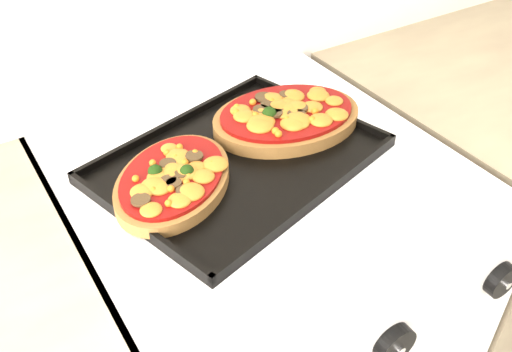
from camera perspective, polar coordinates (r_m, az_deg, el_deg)
stove at (r=1.22m, az=0.28°, el=-16.38°), size 0.60×0.60×0.91m
control_panel at (r=0.76m, az=13.39°, el=-14.56°), size 0.60×0.02×0.09m
knob_center at (r=0.75m, az=13.67°, el=-16.02°), size 0.06×0.02×0.06m
knob_right at (r=0.86m, az=23.30°, el=-9.53°), size 0.05×0.02×0.05m
baking_tray at (r=0.89m, az=-1.70°, el=1.77°), size 0.49×0.41×0.02m
pizza_left at (r=0.84m, az=-8.33°, el=-0.24°), size 0.27×0.27×0.03m
pizza_right at (r=0.97m, az=3.07°, el=6.06°), size 0.28×0.22×0.04m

